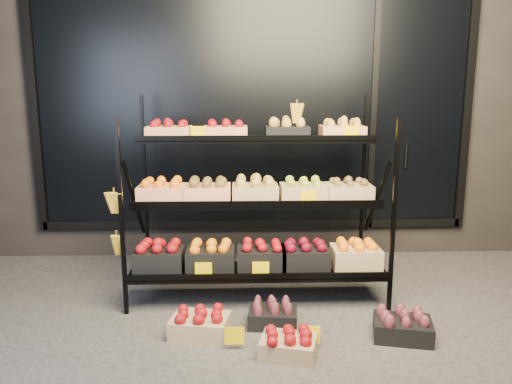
{
  "coord_description": "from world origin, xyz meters",
  "views": [
    {
      "loc": [
        -0.14,
        -3.45,
        1.69
      ],
      "look_at": [
        -0.01,
        0.55,
        0.88
      ],
      "focal_mm": 35.0,
      "sensor_mm": 36.0,
      "label": 1
    }
  ],
  "objects_px": {
    "floor_crate_midright": "(288,343)",
    "floor_crate_left": "(200,323)",
    "floor_crate_midleft": "(273,314)",
    "display_rack": "(256,202)"
  },
  "relations": [
    {
      "from": "display_rack",
      "to": "floor_crate_midright",
      "type": "bearing_deg",
      "value": -80.72
    },
    {
      "from": "floor_crate_midleft",
      "to": "floor_crate_midright",
      "type": "relative_size",
      "value": 0.93
    },
    {
      "from": "display_rack",
      "to": "floor_crate_left",
      "type": "relative_size",
      "value": 4.96
    },
    {
      "from": "floor_crate_midright",
      "to": "display_rack",
      "type": "bearing_deg",
      "value": 114.11
    },
    {
      "from": "display_rack",
      "to": "floor_crate_left",
      "type": "bearing_deg",
      "value": -117.93
    },
    {
      "from": "floor_crate_midleft",
      "to": "floor_crate_left",
      "type": "bearing_deg",
      "value": -158.94
    },
    {
      "from": "floor_crate_left",
      "to": "floor_crate_midleft",
      "type": "xyz_separation_m",
      "value": [
        0.52,
        0.14,
        -0.01
      ]
    },
    {
      "from": "floor_crate_midright",
      "to": "floor_crate_left",
      "type": "bearing_deg",
      "value": 167.96
    },
    {
      "from": "display_rack",
      "to": "floor_crate_left",
      "type": "distance_m",
      "value": 1.13
    },
    {
      "from": "floor_crate_midleft",
      "to": "floor_crate_midright",
      "type": "height_order",
      "value": "same"
    }
  ]
}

